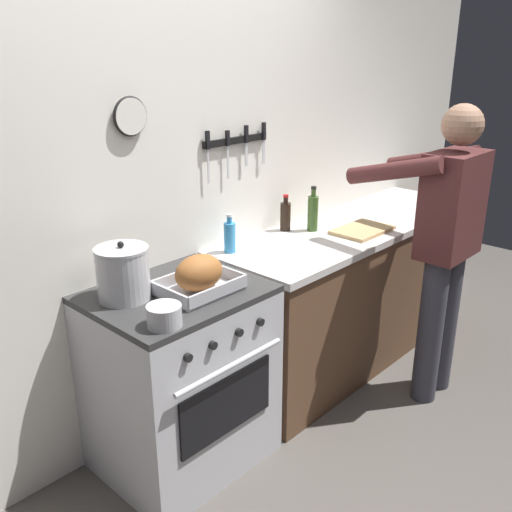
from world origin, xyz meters
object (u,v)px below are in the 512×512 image
at_px(bottle_olive_oil, 313,212).
at_px(person_cook, 445,238).
at_px(bottle_soy_sauce, 285,216).
at_px(stock_pot, 123,273).
at_px(bottle_dish_soap, 230,236).
at_px(saucepan, 164,316).
at_px(roasting_pan, 199,276).
at_px(stove, 181,378).
at_px(cutting_board, 362,230).

bearing_deg(bottle_olive_oil, person_cook, -70.52).
bearing_deg(bottle_soy_sauce, stock_pot, -174.40).
bearing_deg(bottle_dish_soap, bottle_olive_oil, -8.29).
distance_m(stock_pot, saucepan, 0.34).
bearing_deg(bottle_olive_oil, roasting_pan, -170.00).
distance_m(stove, person_cook, 1.58).
distance_m(cutting_board, bottle_soy_sauce, 0.46).
bearing_deg(roasting_pan, saucepan, -154.66).
distance_m(stove, stock_pot, 0.61).
distance_m(person_cook, cutting_board, 0.48).
relative_size(stove, bottle_dish_soap, 4.31).
distance_m(stock_pot, bottle_olive_oil, 1.32).
xyz_separation_m(person_cook, saucepan, (-1.61, 0.37, -0.01)).
xyz_separation_m(stove, bottle_dish_soap, (0.52, 0.19, 0.54)).
bearing_deg(bottle_dish_soap, person_cook, -43.11).
xyz_separation_m(roasting_pan, cutting_board, (1.23, -0.04, -0.07)).
height_order(saucepan, bottle_dish_soap, bottle_dish_soap).
bearing_deg(bottle_olive_oil, stock_pot, -179.97).
relative_size(cutting_board, bottle_dish_soap, 1.73).
xyz_separation_m(stock_pot, saucepan, (-0.05, -0.33, -0.07)).
bearing_deg(bottle_soy_sauce, roasting_pan, -162.18).
xyz_separation_m(saucepan, bottle_soy_sauce, (1.25, 0.45, 0.05)).
bearing_deg(bottle_olive_oil, bottle_dish_soap, 171.71).
xyz_separation_m(stove, stock_pot, (-0.20, 0.10, 0.57)).
xyz_separation_m(bottle_dish_soap, bottle_soy_sauce, (0.49, 0.03, 0.00)).
xyz_separation_m(roasting_pan, stock_pot, (-0.26, 0.19, 0.04)).
bearing_deg(saucepan, bottle_dish_soap, 28.71).
distance_m(roasting_pan, saucepan, 0.34).
relative_size(roasting_pan, saucepan, 2.55).
bearing_deg(roasting_pan, bottle_olive_oil, 10.00).
relative_size(bottle_olive_oil, bottle_dish_soap, 1.27).
relative_size(bottle_olive_oil, bottle_soy_sauce, 1.23).
xyz_separation_m(roasting_pan, bottle_soy_sauce, (0.94, 0.30, 0.01)).
bearing_deg(stock_pot, person_cook, -24.22).
relative_size(person_cook, saucepan, 12.02).
bearing_deg(person_cook, bottle_dish_soap, 37.46).
height_order(stove, roasting_pan, roasting_pan).
bearing_deg(person_cook, saucepan, 67.54).
bearing_deg(bottle_soy_sauce, saucepan, -160.25).
bearing_deg(person_cook, bottle_olive_oil, 10.05).
height_order(roasting_pan, bottle_dish_soap, bottle_dish_soap).
bearing_deg(saucepan, person_cook, -13.02).
relative_size(stock_pot, bottle_soy_sauce, 1.20).
bearing_deg(stove, cutting_board, -5.52).
bearing_deg(cutting_board, stock_pot, 171.29).
height_order(saucepan, cutting_board, saucepan).
relative_size(saucepan, bottle_olive_oil, 0.52).
height_order(saucepan, bottle_soy_sauce, bottle_soy_sauce).
distance_m(saucepan, cutting_board, 1.55).
xyz_separation_m(stock_pot, bottle_dish_soap, (0.72, 0.09, -0.03)).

